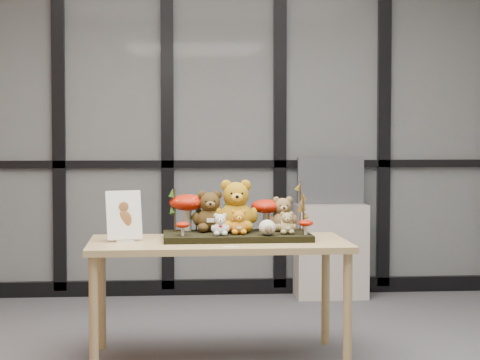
{
  "coord_description": "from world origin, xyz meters",
  "views": [
    {
      "loc": [
        -0.45,
        -4.45,
        1.28
      ],
      "look_at": [
        -0.04,
        0.39,
        1.03
      ],
      "focal_mm": 65.0,
      "sensor_mm": 36.0,
      "label": 1
    }
  ],
  "objects": [
    {
      "name": "bear_brown_medium",
      "position": [
        -0.21,
        0.58,
        0.85
      ],
      "size": [
        0.2,
        0.18,
        0.26
      ],
      "primitive_type": null,
      "rotation": [
        0.0,
        0.0,
        0.01
      ],
      "color": "#412D12",
      "rests_on": "diorama_tray"
    },
    {
      "name": "room_shell",
      "position": [
        0.0,
        0.0,
        1.68
      ],
      "size": [
        5.0,
        5.0,
        5.0
      ],
      "color": "#B5B2AB",
      "rests_on": "floor"
    },
    {
      "name": "display_table",
      "position": [
        -0.16,
        0.43,
        0.62
      ],
      "size": [
        1.46,
        0.74,
        0.68
      ],
      "rotation": [
        0.0,
        0.0,
        0.01
      ],
      "color": "tan",
      "rests_on": "floor"
    },
    {
      "name": "bear_pooh_yellow",
      "position": [
        -0.05,
        0.56,
        0.89
      ],
      "size": [
        0.26,
        0.23,
        0.33
      ],
      "primitive_type": null,
      "rotation": [
        0.0,
        0.0,
        0.01
      ],
      "color": "#A57513",
      "rests_on": "diorama_tray"
    },
    {
      "name": "plush_cream_hedgehog",
      "position": [
        0.11,
        0.36,
        0.77
      ],
      "size": [
        0.07,
        0.07,
        0.1
      ],
      "primitive_type": null,
      "rotation": [
        0.0,
        0.0,
        0.01
      ],
      "color": "silver",
      "rests_on": "diorama_tray"
    },
    {
      "name": "mushroom_front_right",
      "position": [
        0.33,
        0.38,
        0.77
      ],
      "size": [
        0.08,
        0.08,
        0.09
      ],
      "primitive_type": null,
      "color": "#971504",
      "rests_on": "diorama_tray"
    },
    {
      "name": "mushroom_back_right",
      "position": [
        0.13,
        0.62,
        0.82
      ],
      "size": [
        0.18,
        0.18,
        0.2
      ],
      "primitive_type": null,
      "color": "#971504",
      "rests_on": "diorama_tray"
    },
    {
      "name": "sprig_green_mid_left",
      "position": [
        -0.28,
        0.64,
        0.81
      ],
      "size": [
        0.05,
        0.05,
        0.18
      ],
      "primitive_type": null,
      "color": "#153E0E",
      "rests_on": "diorama_tray"
    },
    {
      "name": "bear_white_bow",
      "position": [
        -0.16,
        0.38,
        0.79
      ],
      "size": [
        0.11,
        0.1,
        0.14
      ],
      "primitive_type": null,
      "rotation": [
        0.0,
        0.0,
        0.01
      ],
      "color": "silver",
      "rests_on": "diorama_tray"
    },
    {
      "name": "glass_partition",
      "position": [
        -0.0,
        2.47,
        1.42
      ],
      "size": [
        4.9,
        0.06,
        2.78
      ],
      "color": "#2D383F",
      "rests_on": "floor"
    },
    {
      "name": "label_card",
      "position": [
        -0.12,
        0.14,
        0.68
      ],
      "size": [
        0.08,
        0.03,
        0.0
      ],
      "primitive_type": "cube",
      "color": "white",
      "rests_on": "display_table"
    },
    {
      "name": "sign_holder",
      "position": [
        -0.7,
        0.45,
        0.82
      ],
      "size": [
        0.21,
        0.11,
        0.29
      ],
      "rotation": [
        0.0,
        0.0,
        0.29
      ],
      "color": "silver",
      "rests_on": "display_table"
    },
    {
      "name": "sprig_green_centre",
      "position": [
        -0.11,
        0.65,
        0.81
      ],
      "size": [
        0.05,
        0.05,
        0.17
      ],
      "primitive_type": null,
      "color": "#153E0E",
      "rests_on": "diorama_tray"
    },
    {
      "name": "sprig_dry_mid_right",
      "position": [
        0.33,
        0.48,
        0.82
      ],
      "size": [
        0.05,
        0.05,
        0.21
      ],
      "primitive_type": null,
      "color": "brown",
      "rests_on": "diorama_tray"
    },
    {
      "name": "monitor",
      "position": [
        0.83,
        2.29,
        0.92
      ],
      "size": [
        0.52,
        0.05,
        0.37
      ],
      "color": "#4C4F53",
      "rests_on": "cabinet"
    },
    {
      "name": "bear_beige_small",
      "position": [
        0.22,
        0.41,
        0.79
      ],
      "size": [
        0.11,
        0.1,
        0.14
      ],
      "primitive_type": null,
      "rotation": [
        0.0,
        0.0,
        0.01
      ],
      "color": "#9C8855",
      "rests_on": "diorama_tray"
    },
    {
      "name": "sprig_green_far_left",
      "position": [
        -0.41,
        0.6,
        0.85
      ],
      "size": [
        0.05,
        0.05,
        0.25
      ],
      "primitive_type": null,
      "color": "#153E0E",
      "rests_on": "diorama_tray"
    },
    {
      "name": "diorama_tray",
      "position": [
        -0.06,
        0.49,
        0.7
      ],
      "size": [
        0.84,
        0.43,
        0.04
      ],
      "primitive_type": "cube",
      "rotation": [
        0.0,
        0.0,
        0.01
      ],
      "color": "black",
      "rests_on": "display_table"
    },
    {
      "name": "cabinet",
      "position": [
        0.83,
        2.27,
        0.37
      ],
      "size": [
        0.55,
        0.32,
        0.74
      ],
      "primitive_type": "cube",
      "color": "#ADA59B",
      "rests_on": "floor"
    },
    {
      "name": "mushroom_front_left",
      "position": [
        -0.37,
        0.38,
        0.76
      ],
      "size": [
        0.08,
        0.08,
        0.09
      ],
      "primitive_type": null,
      "color": "#971504",
      "rests_on": "diorama_tray"
    },
    {
      "name": "mushroom_back_left",
      "position": [
        -0.33,
        0.64,
        0.84
      ],
      "size": [
        0.21,
        0.21,
        0.24
      ],
      "primitive_type": null,
      "color": "#971504",
      "rests_on": "diorama_tray"
    },
    {
      "name": "sprig_dry_far_right",
      "position": [
        0.33,
        0.58,
        0.87
      ],
      "size": [
        0.05,
        0.05,
        0.29
      ],
      "primitive_type": null,
      "color": "brown",
      "rests_on": "diorama_tray"
    },
    {
      "name": "bear_tan_back",
      "position": [
        0.22,
        0.59,
        0.83
      ],
      "size": [
        0.17,
        0.15,
        0.22
      ],
      "primitive_type": null,
      "rotation": [
        0.0,
        0.0,
        0.01
      ],
      "color": "brown",
      "rests_on": "diorama_tray"
    },
    {
      "name": "bear_small_yellow",
      "position": [
        -0.05,
        0.42,
        0.8
      ],
      "size": [
        0.12,
        0.11,
        0.15
      ],
      "primitive_type": null,
      "rotation": [
        0.0,
        0.0,
        0.01
      ],
      "color": "orange",
      "rests_on": "diorama_tray"
    }
  ]
}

